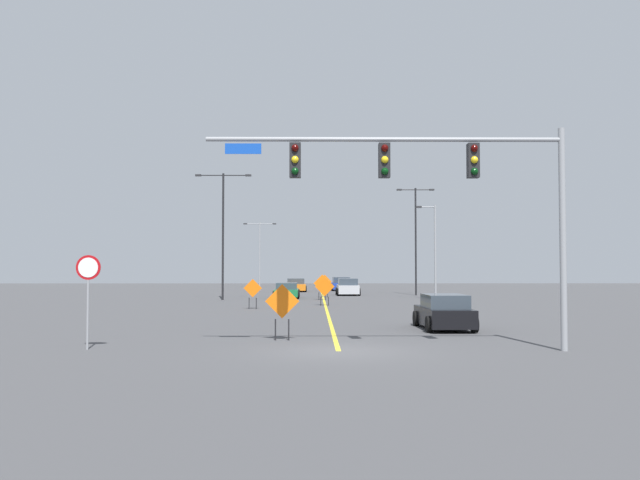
{
  "coord_description": "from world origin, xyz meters",
  "views": [
    {
      "loc": [
        -0.74,
        -20.14,
        2.55
      ],
      "look_at": [
        -0.35,
        22.95,
        4.24
      ],
      "focal_mm": 37.54,
      "sensor_mm": 36.0,
      "label": 1
    }
  ],
  "objects_px": {
    "street_lamp_far_left": "(260,249)",
    "construction_sign_median_near": "(325,288)",
    "street_lamp_far_right": "(416,233)",
    "construction_sign_median_far": "(253,290)",
    "street_lamp_near_left": "(223,225)",
    "construction_sign_left_lane": "(322,284)",
    "stop_sign": "(88,283)",
    "car_orange_far": "(296,285)",
    "traffic_signal_assembly": "(434,178)",
    "car_silver_passing": "(348,287)",
    "street_lamp_mid_right": "(434,247)",
    "construction_sign_left_shoulder": "(282,305)",
    "car_blue_near": "(341,284)",
    "car_green_approaching": "(287,291)",
    "car_black_mid": "(444,313)",
    "construction_sign_right_lane": "(325,283)"
  },
  "relations": [
    {
      "from": "street_lamp_far_right",
      "to": "construction_sign_median_far",
      "type": "bearing_deg",
      "value": -123.98
    },
    {
      "from": "construction_sign_left_lane",
      "to": "construction_sign_median_far",
      "type": "relative_size",
      "value": 1.07
    },
    {
      "from": "construction_sign_left_lane",
      "to": "stop_sign",
      "type": "bearing_deg",
      "value": -104.1
    },
    {
      "from": "construction_sign_median_near",
      "to": "car_black_mid",
      "type": "height_order",
      "value": "construction_sign_median_near"
    },
    {
      "from": "street_lamp_near_left",
      "to": "car_green_approaching",
      "type": "distance_m",
      "value": 7.55
    },
    {
      "from": "traffic_signal_assembly",
      "to": "construction_sign_median_far",
      "type": "bearing_deg",
      "value": 110.24
    },
    {
      "from": "construction_sign_median_near",
      "to": "car_blue_near",
      "type": "relative_size",
      "value": 0.43
    },
    {
      "from": "street_lamp_far_left",
      "to": "car_silver_passing",
      "type": "bearing_deg",
      "value": -65.41
    },
    {
      "from": "traffic_signal_assembly",
      "to": "construction_sign_left_lane",
      "type": "distance_m",
      "value": 31.02
    },
    {
      "from": "street_lamp_near_left",
      "to": "construction_sign_left_lane",
      "type": "height_order",
      "value": "street_lamp_near_left"
    },
    {
      "from": "traffic_signal_assembly",
      "to": "car_green_approaching",
      "type": "bearing_deg",
      "value": 99.89
    },
    {
      "from": "car_blue_near",
      "to": "street_lamp_far_left",
      "type": "bearing_deg",
      "value": 136.0
    },
    {
      "from": "stop_sign",
      "to": "street_lamp_mid_right",
      "type": "xyz_separation_m",
      "value": [
        16.05,
        30.07,
        1.95
      ]
    },
    {
      "from": "stop_sign",
      "to": "construction_sign_left_lane",
      "type": "xyz_separation_m",
      "value": [
        7.57,
        30.13,
        -0.85
      ]
    },
    {
      "from": "street_lamp_near_left",
      "to": "car_silver_passing",
      "type": "xyz_separation_m",
      "value": [
        9.88,
        8.2,
        -4.95
      ]
    },
    {
      "from": "street_lamp_near_left",
      "to": "car_blue_near",
      "type": "bearing_deg",
      "value": 63.83
    },
    {
      "from": "car_orange_far",
      "to": "street_lamp_far_left",
      "type": "bearing_deg",
      "value": 110.97
    },
    {
      "from": "stop_sign",
      "to": "construction_sign_left_shoulder",
      "type": "height_order",
      "value": "stop_sign"
    },
    {
      "from": "street_lamp_far_right",
      "to": "construction_sign_left_lane",
      "type": "relative_size",
      "value": 4.92
    },
    {
      "from": "street_lamp_far_right",
      "to": "construction_sign_median_near",
      "type": "relative_size",
      "value": 5.04
    },
    {
      "from": "construction_sign_left_shoulder",
      "to": "car_orange_far",
      "type": "relative_size",
      "value": 0.48
    },
    {
      "from": "street_lamp_mid_right",
      "to": "construction_sign_left_shoulder",
      "type": "height_order",
      "value": "street_lamp_mid_right"
    },
    {
      "from": "stop_sign",
      "to": "construction_sign_median_near",
      "type": "height_order",
      "value": "stop_sign"
    },
    {
      "from": "construction_sign_median_far",
      "to": "traffic_signal_assembly",
      "type": "bearing_deg",
      "value": -69.76
    },
    {
      "from": "street_lamp_far_left",
      "to": "car_black_mid",
      "type": "bearing_deg",
      "value": -77.36
    },
    {
      "from": "street_lamp_near_left",
      "to": "construction_sign_median_far",
      "type": "xyz_separation_m",
      "value": [
        3.25,
        -10.69,
        -4.51
      ]
    },
    {
      "from": "traffic_signal_assembly",
      "to": "street_lamp_far_left",
      "type": "distance_m",
      "value": 60.16
    },
    {
      "from": "street_lamp_near_left",
      "to": "street_lamp_far_left",
      "type": "relative_size",
      "value": 1.24
    },
    {
      "from": "traffic_signal_assembly",
      "to": "construction_sign_median_near",
      "type": "distance_m",
      "value": 23.78
    },
    {
      "from": "street_lamp_mid_right",
      "to": "car_green_approaching",
      "type": "xyz_separation_m",
      "value": [
        -11.3,
        2.95,
        -3.42
      ]
    },
    {
      "from": "street_lamp_far_right",
      "to": "car_green_approaching",
      "type": "bearing_deg",
      "value": -155.74
    },
    {
      "from": "construction_sign_right_lane",
      "to": "car_orange_far",
      "type": "distance_m",
      "value": 12.89
    },
    {
      "from": "stop_sign",
      "to": "car_black_mid",
      "type": "bearing_deg",
      "value": 28.07
    },
    {
      "from": "street_lamp_far_left",
      "to": "construction_sign_median_far",
      "type": "distance_m",
      "value": 39.74
    },
    {
      "from": "street_lamp_far_right",
      "to": "street_lamp_mid_right",
      "type": "height_order",
      "value": "street_lamp_far_right"
    },
    {
      "from": "construction_sign_median_near",
      "to": "car_silver_passing",
      "type": "height_order",
      "value": "construction_sign_median_near"
    },
    {
      "from": "stop_sign",
      "to": "street_lamp_far_left",
      "type": "height_order",
      "value": "street_lamp_far_left"
    },
    {
      "from": "car_black_mid",
      "to": "car_blue_near",
      "type": "bearing_deg",
      "value": 93.22
    },
    {
      "from": "street_lamp_far_right",
      "to": "street_lamp_near_left",
      "type": "bearing_deg",
      "value": -153.19
    },
    {
      "from": "street_lamp_near_left",
      "to": "construction_sign_right_lane",
      "type": "distance_m",
      "value": 9.91
    },
    {
      "from": "construction_sign_left_lane",
      "to": "car_blue_near",
      "type": "distance_m",
      "value": 19.85
    },
    {
      "from": "street_lamp_far_left",
      "to": "car_blue_near",
      "type": "height_order",
      "value": "street_lamp_far_left"
    },
    {
      "from": "street_lamp_far_left",
      "to": "construction_sign_median_near",
      "type": "height_order",
      "value": "street_lamp_far_left"
    },
    {
      "from": "car_black_mid",
      "to": "car_green_approaching",
      "type": "bearing_deg",
      "value": 105.72
    },
    {
      "from": "construction_sign_left_shoulder",
      "to": "car_green_approaching",
      "type": "xyz_separation_m",
      "value": [
        -1.09,
        30.52,
        -0.66
      ]
    },
    {
      "from": "car_blue_near",
      "to": "car_green_approaching",
      "type": "bearing_deg",
      "value": -106.62
    },
    {
      "from": "construction_sign_right_lane",
      "to": "car_black_mid",
      "type": "height_order",
      "value": "construction_sign_right_lane"
    },
    {
      "from": "traffic_signal_assembly",
      "to": "street_lamp_far_left",
      "type": "xyz_separation_m",
      "value": [
        -10.11,
        59.3,
        -0.58
      ]
    },
    {
      "from": "stop_sign",
      "to": "car_green_approaching",
      "type": "relative_size",
      "value": 0.66
    },
    {
      "from": "construction_sign_left_shoulder",
      "to": "car_black_mid",
      "type": "height_order",
      "value": "construction_sign_left_shoulder"
    }
  ]
}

